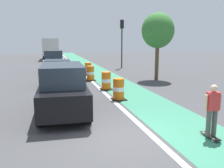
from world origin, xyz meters
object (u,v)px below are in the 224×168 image
at_px(traffic_light_corner, 122,35).
at_px(street_tree_sidewalk, 158,31).
at_px(parked_suv_nearest, 63,89).
at_px(parked_sedan_second, 58,72).
at_px(traffic_barrel_back, 90,74).
at_px(delivery_truck_down_block, 51,47).
at_px(traffic_barrel_far, 88,69).
at_px(traffic_barrel_mid, 106,81).
at_px(traffic_barrel_front, 119,89).
at_px(parked_suv_third, 54,61).
at_px(skateboarder_on_lane, 212,110).

xyz_separation_m(traffic_light_corner, street_tree_sidewalk, (0.18, -8.29, 0.17)).
relative_size(parked_suv_nearest, parked_sedan_second, 1.12).
distance_m(parked_suv_nearest, traffic_barrel_back, 8.22).
relative_size(delivery_truck_down_block, traffic_light_corner, 1.51).
xyz_separation_m(traffic_barrel_far, traffic_light_corner, (4.44, 4.52, 2.97)).
xyz_separation_m(traffic_barrel_mid, traffic_light_corner, (4.38, 10.85, 2.97)).
xyz_separation_m(traffic_barrel_front, street_tree_sidewalk, (4.56, 5.20, 3.14)).
bearing_deg(parked_suv_third, parked_sedan_second, -89.91).
bearing_deg(parked_suv_third, traffic_barrel_far, -50.61).
relative_size(traffic_barrel_back, street_tree_sidewalk, 0.22).
bearing_deg(street_tree_sidewalk, parked_suv_third, 136.01).
distance_m(traffic_light_corner, street_tree_sidewalk, 8.29).
bearing_deg(parked_suv_third, traffic_light_corner, 9.43).
bearing_deg(street_tree_sidewalk, traffic_barrel_mid, -150.71).
bearing_deg(parked_suv_nearest, parked_sedan_second, 89.28).
bearing_deg(traffic_barrel_back, street_tree_sidewalk, -11.31).
relative_size(parked_suv_third, traffic_barrel_front, 4.31).
height_order(parked_suv_third, street_tree_sidewalk, street_tree_sidewalk).
height_order(traffic_barrel_front, traffic_barrel_far, same).
bearing_deg(traffic_light_corner, skateboarder_on_lane, -99.07).
relative_size(parked_suv_nearest, traffic_barrel_mid, 4.29).
xyz_separation_m(parked_sedan_second, street_tree_sidewalk, (7.34, 0.00, 2.83)).
bearing_deg(traffic_barrel_mid, skateboarder_on_lane, -80.44).
distance_m(parked_sedan_second, parked_suv_third, 7.10).
xyz_separation_m(parked_suv_third, traffic_barrel_front, (2.79, -12.30, -0.50)).
distance_m(parked_sedan_second, traffic_barrel_back, 2.64).
relative_size(parked_sedan_second, street_tree_sidewalk, 0.84).
relative_size(parked_suv_nearest, parked_suv_third, 1.00).
bearing_deg(traffic_barrel_back, parked_sedan_second, -157.94).
distance_m(skateboarder_on_lane, traffic_barrel_front, 5.61).
xyz_separation_m(parked_sedan_second, traffic_barrel_far, (2.72, 3.78, -0.30)).
distance_m(parked_suv_third, traffic_barrel_front, 12.63).
bearing_deg(traffic_barrel_far, traffic_light_corner, 45.48).
bearing_deg(traffic_barrel_mid, parked_suv_third, 106.14).
bearing_deg(traffic_barrel_front, traffic_barrel_mid, 89.99).
xyz_separation_m(skateboarder_on_lane, traffic_light_corner, (3.02, 18.93, 2.59)).
bearing_deg(traffic_light_corner, parked_suv_third, -170.57).
bearing_deg(traffic_barrel_mid, street_tree_sidewalk, 29.29).
bearing_deg(traffic_barrel_back, traffic_light_corner, 57.08).
height_order(skateboarder_on_lane, parked_sedan_second, parked_sedan_second).
bearing_deg(traffic_barrel_back, parked_suv_third, 111.76).
distance_m(parked_suv_nearest, traffic_barrel_far, 10.98).
height_order(parked_sedan_second, traffic_barrel_back, parked_sedan_second).
height_order(traffic_barrel_back, delivery_truck_down_block, delivery_truck_down_block).
bearing_deg(traffic_barrel_mid, parked_suv_nearest, -123.89).
distance_m(skateboarder_on_lane, traffic_barrel_mid, 8.20).
relative_size(parked_suv_third, traffic_barrel_back, 4.31).
distance_m(traffic_barrel_front, traffic_light_corner, 14.49).
height_order(traffic_light_corner, street_tree_sidewalk, traffic_light_corner).
xyz_separation_m(parked_suv_third, traffic_barrel_back, (2.44, -6.12, -0.50)).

